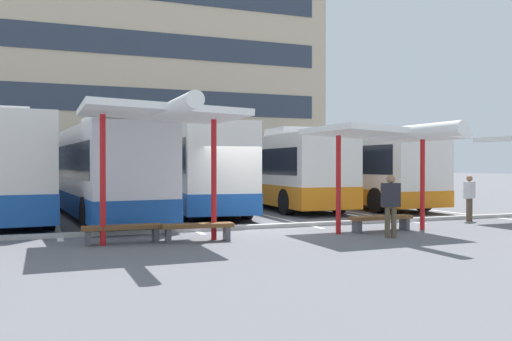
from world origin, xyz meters
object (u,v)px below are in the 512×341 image
object	(u,v)px
coach_bus_3	(278,172)
bench_3	(381,220)
coach_bus_0	(2,170)
coach_bus_1	(101,173)
bench_2	(198,228)
waiting_shelter_1	(163,115)
coach_bus_4	(341,169)
waiting_shelter_2	(388,136)
bench_1	(122,230)
coach_bus_2	(199,169)
waiting_passenger_1	(391,201)
waiting_passenger_0	(469,195)

from	to	relation	value
coach_bus_3	bench_3	size ratio (longest dim) A/B	5.21
coach_bus_0	bench_3	world-z (taller)	coach_bus_0
coach_bus_1	bench_2	distance (m)	7.40
coach_bus_0	waiting_shelter_1	bearing A→B (deg)	-63.60
coach_bus_0	coach_bus_4	world-z (taller)	coach_bus_0
waiting_shelter_2	waiting_shelter_1	bearing A→B (deg)	178.69
coach_bus_4	bench_1	size ratio (longest dim) A/B	6.42
coach_bus_2	waiting_passenger_1	world-z (taller)	coach_bus_2
coach_bus_2	waiting_passenger_1	size ratio (longest dim) A/B	6.22
coach_bus_3	waiting_passenger_1	size ratio (longest dim) A/B	6.23
coach_bus_3	coach_bus_4	distance (m)	3.51
coach_bus_0	waiting_shelter_2	size ratio (longest dim) A/B	2.46
coach_bus_4	waiting_passenger_1	bearing A→B (deg)	-113.88
bench_2	waiting_passenger_1	bearing A→B (deg)	-13.59
waiting_shelter_1	waiting_passenger_0	bearing A→B (deg)	8.11
bench_1	bench_2	distance (m)	1.83
bench_3	waiting_shelter_1	bearing A→B (deg)	-178.59
waiting_shelter_1	waiting_passenger_0	distance (m)	11.14
coach_bus_1	coach_bus_3	world-z (taller)	coach_bus_1
waiting_shelter_1	bench_2	world-z (taller)	waiting_shelter_1
waiting_shelter_1	bench_2	xyz separation A→B (m)	(0.90, 0.10, -2.77)
coach_bus_1	waiting_shelter_2	bearing A→B (deg)	-46.17
coach_bus_0	waiting_passenger_1	distance (m)	13.49
coach_bus_0	coach_bus_3	xyz separation A→B (m)	(11.13, 1.13, -0.16)
coach_bus_3	waiting_shelter_2	xyz separation A→B (m)	(-0.76, -9.40, 1.15)
bench_2	coach_bus_3	bearing A→B (deg)	55.92
coach_bus_0	coach_bus_1	world-z (taller)	coach_bus_0
bench_1	waiting_passenger_1	distance (m)	6.88
coach_bus_0	bench_2	world-z (taller)	coach_bus_0
waiting_shelter_2	waiting_passenger_0	xyz separation A→B (m)	(4.47, 1.68, -1.86)
coach_bus_3	waiting_passenger_0	xyz separation A→B (m)	(3.71, -7.72, -0.70)
coach_bus_2	coach_bus_3	world-z (taller)	coach_bus_2
waiting_shelter_1	bench_2	bearing A→B (deg)	6.53
coach_bus_1	coach_bus_3	xyz separation A→B (m)	(7.82, 2.05, -0.04)
coach_bus_0	coach_bus_3	bearing A→B (deg)	5.78
coach_bus_4	bench_2	bearing A→B (deg)	-135.13
bench_3	bench_1	bearing A→B (deg)	177.86
coach_bus_0	bench_1	world-z (taller)	coach_bus_0
coach_bus_4	waiting_passenger_1	distance (m)	11.84
waiting_shelter_2	waiting_passenger_1	size ratio (longest dim) A/B	2.86
coach_bus_2	coach_bus_0	bearing A→B (deg)	-177.96
coach_bus_1	coach_bus_2	size ratio (longest dim) A/B	1.09
bench_2	bench_3	distance (m)	5.43
waiting_passenger_1	coach_bus_4	bearing A→B (deg)	66.12
coach_bus_1	bench_1	world-z (taller)	coach_bus_1
waiting_shelter_2	waiting_passenger_1	xyz separation A→B (m)	(-0.55, -0.93, -1.78)
waiting_passenger_1	bench_3	bearing A→B (deg)	66.08
waiting_shelter_1	waiting_passenger_0	world-z (taller)	waiting_shelter_1
bench_2	waiting_passenger_0	size ratio (longest dim) A/B	1.17
coach_bus_1	bench_3	xyz separation A→B (m)	(7.06, -7.05, -1.28)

